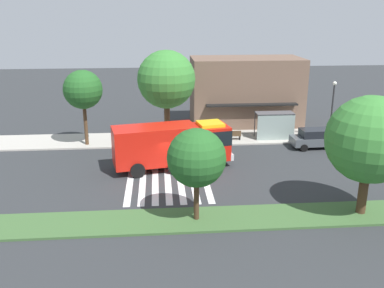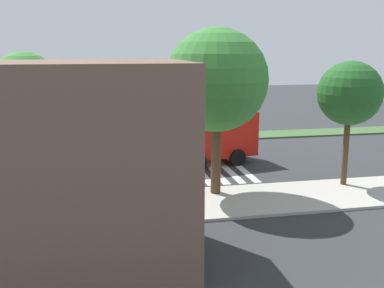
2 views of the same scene
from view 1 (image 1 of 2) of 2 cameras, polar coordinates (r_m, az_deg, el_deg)
ground_plane at (r=31.99m, az=-2.04°, el=-3.87°), size 120.00×120.00×0.00m
sidewalk at (r=39.95m, az=-2.63°, el=0.70°), size 60.00×4.53×0.14m
median_strip at (r=24.97m, az=-1.17°, el=-10.23°), size 60.00×3.00×0.14m
crosswalk at (r=31.96m, az=-3.36°, el=-3.89°), size 5.85×11.15×0.01m
fire_truck at (r=32.36m, az=-2.31°, el=0.07°), size 9.39×4.29×3.43m
parked_car_west at (r=38.96m, az=16.46°, el=0.76°), size 4.64×2.17×1.70m
bus_stop_shelter at (r=39.95m, az=11.18°, el=3.09°), size 3.50×1.40×2.46m
bench_near_shelter at (r=39.43m, az=5.45°, el=1.20°), size 1.60×0.50×0.90m
street_lamp at (r=40.67m, az=18.43°, el=4.98°), size 0.36×0.36×5.46m
storefront_building at (r=45.00m, az=7.26°, el=7.04°), size 11.33×6.47×7.02m
sidewalk_tree_west at (r=38.05m, az=-14.51°, el=7.09°), size 3.39×3.39×6.68m
sidewalk_tree_center at (r=37.38m, az=-3.48°, el=8.66°), size 5.10×5.10×8.32m
median_tree_far_west at (r=23.48m, az=0.62°, el=-1.91°), size 3.33×3.33×5.43m
median_tree_west at (r=26.04m, az=22.89°, el=0.52°), size 5.05×5.05×7.10m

